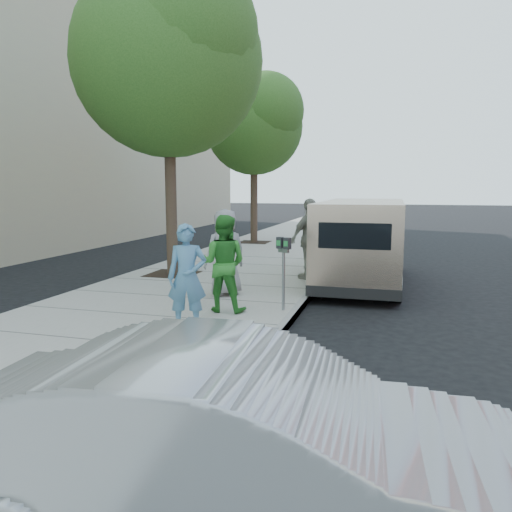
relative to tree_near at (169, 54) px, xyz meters
name	(u,v)px	position (x,y,z in m)	size (l,w,h in m)	color
ground	(227,307)	(2.25, -2.40, -5.55)	(120.00, 120.00, 0.00)	black
sidewalk	(181,300)	(1.25, -2.40, -5.47)	(5.00, 60.00, 0.15)	gray
curb_face	(299,308)	(3.69, -2.40, -5.47)	(0.12, 60.00, 0.16)	gray
tree_near	(169,54)	(0.00, 0.00, 0.00)	(4.62, 4.60, 7.53)	black
tree_far	(255,121)	(0.00, 7.60, -0.66)	(3.92, 3.80, 6.49)	black
parking_meter	(284,258)	(3.50, -2.92, -4.44)	(0.29, 0.20, 1.33)	gray
van	(362,240)	(4.65, 0.74, -4.47)	(1.87, 5.49, 2.03)	tan
sedan	(243,452)	(4.52, -8.67, -4.87)	(1.43, 4.11, 1.35)	#ACB0B3
person_officer	(187,277)	(2.34, -4.54, -4.56)	(0.61, 0.40, 1.66)	teal
person_green_shirt	(223,263)	(2.48, -3.25, -4.53)	(0.84, 0.66, 1.73)	#2E872C
person_gray_shirt	(225,252)	(2.08, -1.99, -4.51)	(0.87, 0.56, 1.78)	gray
person_striped_polo	(311,239)	(3.45, 0.30, -4.42)	(1.14, 0.47, 1.94)	gray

